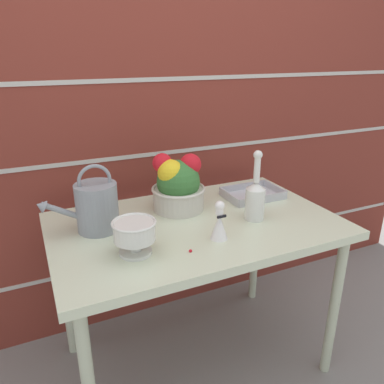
{
  "coord_description": "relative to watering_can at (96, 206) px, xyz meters",
  "views": [
    {
      "loc": [
        -0.6,
        -1.28,
        1.41
      ],
      "look_at": [
        0.0,
        0.04,
        0.86
      ],
      "focal_mm": 35.0,
      "sensor_mm": 36.0,
      "label": 1
    }
  ],
  "objects": [
    {
      "name": "ground_plane",
      "position": [
        0.38,
        -0.1,
        -0.84
      ],
      "size": [
        12.0,
        12.0,
        0.0
      ],
      "primitive_type": "plane",
      "color": "gray"
    },
    {
      "name": "brick_wall",
      "position": [
        0.38,
        0.4,
        0.26
      ],
      "size": [
        3.6,
        0.08,
        2.2
      ],
      "color": "maroon",
      "rests_on": "ground_plane"
    },
    {
      "name": "patio_table",
      "position": [
        0.38,
        -0.1,
        -0.17
      ],
      "size": [
        1.18,
        0.74,
        0.74
      ],
      "color": "beige",
      "rests_on": "ground_plane"
    },
    {
      "name": "watering_can",
      "position": [
        0.0,
        0.0,
        0.0
      ],
      "size": [
        0.31,
        0.16,
        0.27
      ],
      "color": "gray",
      "rests_on": "patio_table"
    },
    {
      "name": "crystal_pedestal_bowl",
      "position": [
        0.08,
        -0.24,
        -0.02
      ],
      "size": [
        0.16,
        0.16,
        0.12
      ],
      "color": "silver",
      "rests_on": "patio_table"
    },
    {
      "name": "flower_planter",
      "position": [
        0.37,
        0.06,
        0.01
      ],
      "size": [
        0.24,
        0.24,
        0.26
      ],
      "color": "beige",
      "rests_on": "patio_table"
    },
    {
      "name": "glass_decanter",
      "position": [
        0.62,
        -0.18,
        -0.0
      ],
      "size": [
        0.08,
        0.08,
        0.3
      ],
      "color": "silver",
      "rests_on": "patio_table"
    },
    {
      "name": "figurine_vase",
      "position": [
        0.4,
        -0.27,
        -0.04
      ],
      "size": [
        0.07,
        0.07,
        0.15
      ],
      "color": "white",
      "rests_on": "patio_table"
    },
    {
      "name": "wire_tray",
      "position": [
        0.76,
        0.04,
        -0.09
      ],
      "size": [
        0.27,
        0.19,
        0.04
      ],
      "color": "#B7B7BC",
      "rests_on": "patio_table"
    },
    {
      "name": "fallen_petal",
      "position": [
        0.26,
        -0.32,
        -0.1
      ],
      "size": [
        0.01,
        0.01,
        0.01
      ],
      "color": "red",
      "rests_on": "patio_table"
    }
  ]
}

